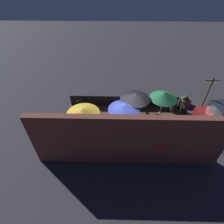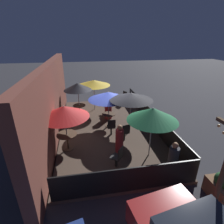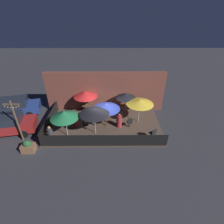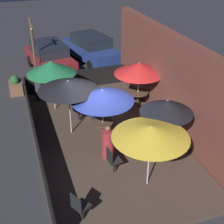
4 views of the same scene
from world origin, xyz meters
name	(u,v)px [view 1 (image 1 of 4)]	position (x,y,z in m)	size (l,w,h in m)	color
ground_plane	(125,128)	(0.00, 0.00, 0.00)	(60.00, 60.00, 0.00)	#2D2D33
patio_deck	(125,127)	(0.00, 0.00, 0.06)	(9.16, 5.11, 0.12)	#47382D
building_wall	(128,141)	(0.00, 2.79, 1.86)	(10.76, 0.36, 3.72)	brown
fence_front	(124,101)	(0.00, -2.51, 0.59)	(8.96, 0.05, 0.95)	black
fence_side_left	(188,123)	(-4.53, 0.00, 0.59)	(0.05, 4.91, 0.95)	black
patio_umbrella_0	(157,131)	(-1.74, 2.08, 1.97)	(2.10, 2.10, 2.09)	#B2B2B7
patio_umbrella_1	(98,122)	(1.78, 1.53, 2.08)	(1.71, 1.71, 2.18)	#B2B2B7
patio_umbrella_2	(124,107)	(0.13, -0.09, 1.95)	(2.20, 2.20, 2.04)	#B2B2B7
patio_umbrella_3	(164,95)	(-2.80, -1.39, 2.04)	(2.05, 2.05, 2.19)	#B2B2B7
patio_umbrella_4	(135,96)	(-0.70, -1.11, 2.11)	(2.19, 2.19, 2.18)	#B2B2B7
patio_umbrella_5	(83,111)	(2.85, 0.49, 2.02)	(2.22, 2.22, 2.08)	#B2B2B7
dining_table_0	(154,144)	(-1.74, 2.08, 0.73)	(0.89, 0.89, 0.76)	#4C3828
dining_table_1	(99,137)	(1.78, 1.53, 0.72)	(0.78, 0.78, 0.76)	#4C3828
dining_table_2	(123,120)	(0.13, -0.09, 0.71)	(0.75, 0.75, 0.76)	#4C3828
patio_chair_0	(146,117)	(-1.55, -0.62, 0.62)	(0.50, 0.50, 0.92)	black
patio_chair_1	(98,118)	(2.00, -0.35, 0.62)	(0.45, 0.45, 0.91)	black
patio_chair_2	(172,124)	(-3.32, 0.10, 0.61)	(0.56, 0.56, 0.90)	black
patio_chair_3	(137,122)	(-0.87, -0.07, 0.61)	(0.41, 0.41, 0.91)	black
patio_chair_4	(80,105)	(3.59, -1.79, 0.65)	(0.54, 0.54, 0.96)	black
patron_0	(173,106)	(-3.89, -1.88, 0.68)	(0.47, 0.47, 1.26)	#333338
patron_1	(157,120)	(-2.34, -0.18, 0.72)	(0.48, 0.48, 1.32)	maroon
patron_2	(109,119)	(1.17, -0.23, 0.66)	(0.55, 0.55, 1.23)	maroon
planter_box	(185,101)	(-5.18, -2.90, 0.41)	(0.88, 0.62, 0.94)	brown
light_post	(207,95)	(-6.08, -1.76, 1.90)	(1.10, 0.12, 3.36)	brown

